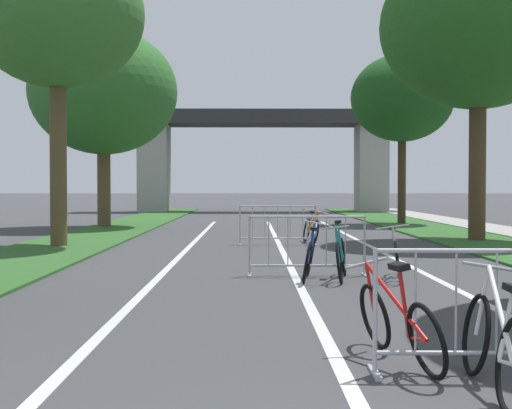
{
  "coord_description": "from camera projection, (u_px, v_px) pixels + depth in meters",
  "views": [
    {
      "loc": [
        -0.77,
        -2.06,
        1.56
      ],
      "look_at": [
        -0.64,
        14.78,
        1.12
      ],
      "focal_mm": 48.81,
      "sensor_mm": 36.0,
      "label": 1
    }
  ],
  "objects": [
    {
      "name": "bicycle_silver_0",
      "position": [
        397.0,
        256.0,
        11.67
      ],
      "size": [
        0.65,
        1.64,
        0.96
      ],
      "rotation": [
        0.0,
        0.0,
        2.96
      ],
      "color": "black",
      "rests_on": "ground"
    },
    {
      "name": "bicycle_blue_1",
      "position": [
        310.0,
        257.0,
        11.59
      ],
      "size": [
        0.59,
        1.72,
        0.97
      ],
      "rotation": [
        0.0,
        0.0,
        -0.15
      ],
      "color": "black",
      "rests_on": "ground"
    },
    {
      "name": "bicycle_red_3",
      "position": [
        398.0,
        323.0,
        6.1
      ],
      "size": [
        0.69,
        1.72,
        0.92
      ],
      "rotation": [
        0.0,
        0.0,
        0.21
      ],
      "color": "black",
      "rests_on": "ground"
    },
    {
      "name": "bicycle_white_2",
      "position": [
        494.0,
        344.0,
        5.24
      ],
      "size": [
        0.45,
        1.66,
        0.96
      ],
      "rotation": [
        0.0,
        0.0,
        -0.06
      ],
      "color": "black",
      "rests_on": "ground"
    },
    {
      "name": "lane_stripe_left_lane",
      "position": [
        183.0,
        253.0,
        16.27
      ],
      "size": [
        0.14,
        28.38,
        0.01
      ],
      "primitive_type": "cube",
      "color": "silver",
      "rests_on": "ground"
    },
    {
      "name": "bicycle_orange_5",
      "position": [
        311.0,
        230.0,
        18.9
      ],
      "size": [
        0.62,
        1.75,
        0.94
      ],
      "rotation": [
        0.0,
        0.0,
        3.26
      ],
      "color": "black",
      "rests_on": "ground"
    },
    {
      "name": "tree_left_oak_near",
      "position": [
        103.0,
        92.0,
        25.98
      ],
      "size": [
        5.52,
        5.52,
        7.44
      ],
      "color": "brown",
      "rests_on": "ground"
    },
    {
      "name": "tree_right_pine_far",
      "position": [
        402.0,
        98.0,
        28.32
      ],
      "size": [
        4.18,
        4.18,
        6.94
      ],
      "color": "#3D2D1E",
      "rests_on": "ground"
    },
    {
      "name": "crowd_barrier_nearest",
      "position": [
        497.0,
        313.0,
        5.75
      ],
      "size": [
        2.08,
        0.49,
        1.05
      ],
      "rotation": [
        0.0,
        0.0,
        -0.02
      ],
      "color": "#ADADB2",
      "rests_on": "ground"
    },
    {
      "name": "crowd_barrier_third",
      "position": [
        278.0,
        226.0,
        18.47
      ],
      "size": [
        2.08,
        0.53,
        1.05
      ],
      "rotation": [
        0.0,
        0.0,
        -0.04
      ],
      "color": "#ADADB2",
      "rests_on": "ground"
    },
    {
      "name": "tree_right_cypress_far",
      "position": [
        478.0,
        26.0,
        19.48
      ],
      "size": [
        5.5,
        5.5,
        8.41
      ],
      "color": "#4C3823",
      "rests_on": "ground"
    },
    {
      "name": "grass_verge_right",
      "position": [
        450.0,
        234.0,
        22.21
      ],
      "size": [
        2.68,
        49.06,
        0.05
      ],
      "primitive_type": "cube",
      "color": "#2D5B26",
      "rests_on": "ground"
    },
    {
      "name": "crowd_barrier_second",
      "position": [
        307.0,
        246.0,
        12.1
      ],
      "size": [
        2.07,
        0.45,
        1.05
      ],
      "rotation": [
        0.0,
        0.0,
        -0.01
      ],
      "color": "#ADADB2",
      "rests_on": "ground"
    },
    {
      "name": "bicycle_teal_4",
      "position": [
        341.0,
        257.0,
        11.63
      ],
      "size": [
        0.59,
        1.74,
        0.98
      ],
      "rotation": [
        0.0,
        0.0,
        2.96
      ],
      "color": "black",
      "rests_on": "ground"
    },
    {
      "name": "lane_stripe_right_lane",
      "position": [
        383.0,
        253.0,
        16.31
      ],
      "size": [
        0.14,
        28.38,
        0.01
      ],
      "primitive_type": "cube",
      "color": "silver",
      "rests_on": "ground"
    },
    {
      "name": "overpass_bridge",
      "position": [
        263.0,
        142.0,
        42.52
      ],
      "size": [
        19.25,
        3.22,
        6.13
      ],
      "color": "#2D2D30",
      "rests_on": "ground"
    },
    {
      "name": "tree_left_maple_mid",
      "position": [
        57.0,
        15.0,
        17.61
      ],
      "size": [
        4.41,
        4.41,
        7.81
      ],
      "color": "brown",
      "rests_on": "ground"
    },
    {
      "name": "lane_stripe_center",
      "position": [
        283.0,
        253.0,
        16.29
      ],
      "size": [
        0.14,
        28.38,
        0.01
      ],
      "primitive_type": "cube",
      "color": "silver",
      "rests_on": "ground"
    },
    {
      "name": "grass_verge_left",
      "position": [
        99.0,
        234.0,
        22.12
      ],
      "size": [
        2.68,
        49.06,
        0.05
      ],
      "primitive_type": "cube",
      "color": "#2D5B26",
      "rests_on": "ground"
    }
  ]
}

